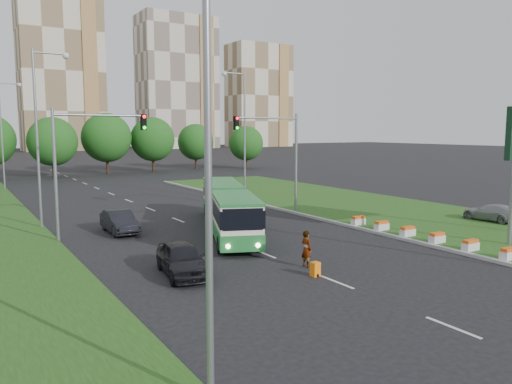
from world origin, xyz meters
TOP-DOWN VIEW (x-y plane):
  - ground at (0.00, 0.00)m, footprint 360.00×360.00m
  - grass_median at (13.00, 8.00)m, footprint 14.00×60.00m
  - median_kerb at (6.05, 8.00)m, footprint 0.30×60.00m
  - lane_markings at (-3.00, 20.00)m, footprint 0.20×100.00m
  - flower_planters at (6.70, -2.50)m, footprint 1.10×11.50m
  - traffic_mast_median at (4.78, 10.00)m, footprint 5.76×0.32m
  - traffic_mast_left at (-10.38, 9.00)m, footprint 5.76×0.32m
  - street_lamps at (-3.00, 10.00)m, footprint 36.00×60.00m
  - tree_line at (10.00, 55.00)m, footprint 120.00×8.00m
  - apartment_tower_ceast at (15.00, 150.00)m, footprint 25.00×15.00m
  - apartment_tower_east at (55.00, 150.00)m, footprint 27.00×15.00m
  - midrise_east at (90.00, 150.00)m, footprint 24.00×14.00m
  - articulated_bus at (-1.91, 6.75)m, footprint 2.38×15.30m
  - car_left_near at (-8.39, -1.39)m, footprint 2.53×4.78m
  - car_left_far at (-8.08, 9.66)m, footprint 1.61×4.47m
  - car_median at (16.00, -0.95)m, footprint 1.92×4.28m
  - pedestrian at (-2.65, -3.31)m, footprint 0.46×0.68m
  - shopping_trolley at (-3.25, -4.78)m, footprint 0.39×0.41m

SIDE VIEW (x-z plane):
  - ground at x=0.00m, z-range 0.00..0.00m
  - lane_markings at x=-3.00m, z-range -0.01..0.01m
  - grass_median at x=13.00m, z-range 0.00..0.15m
  - median_kerb at x=6.05m, z-range 0.00..0.18m
  - shopping_trolley at x=-3.25m, z-range 0.00..0.66m
  - flower_planters at x=6.70m, z-range 0.15..0.75m
  - car_left_far at x=-8.08m, z-range 0.00..1.46m
  - car_median at x=16.00m, z-range 0.15..1.37m
  - car_left_near at x=-8.39m, z-range 0.00..1.55m
  - pedestrian at x=-2.65m, z-range 0.00..1.82m
  - articulated_bus at x=-1.91m, z-range 0.28..2.80m
  - tree_line at x=10.00m, z-range 0.00..9.00m
  - traffic_mast_median at x=4.78m, z-range 1.35..9.35m
  - traffic_mast_left at x=-10.38m, z-range 1.35..9.35m
  - street_lamps at x=-3.00m, z-range 0.00..12.00m
  - midrise_east at x=90.00m, z-range 0.00..40.00m
  - apartment_tower_east at x=55.00m, z-range 0.00..47.00m
  - apartment_tower_ceast at x=15.00m, z-range 0.00..50.00m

